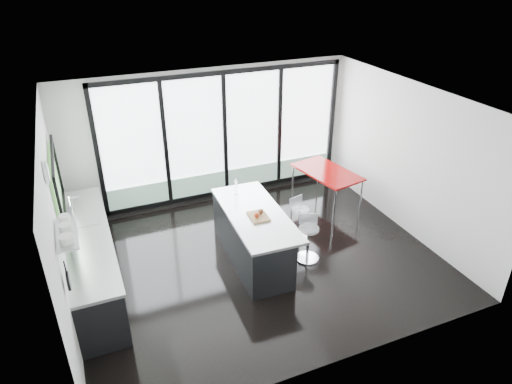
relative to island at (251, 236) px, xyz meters
name	(u,v)px	position (x,y,z in m)	size (l,w,h in m)	color
floor	(257,258)	(0.09, -0.06, -0.46)	(6.00, 5.00, 0.00)	black
ceiling	(258,103)	(0.09, -0.06, 2.34)	(6.00, 5.00, 0.00)	white
wall_back	(223,141)	(0.36, 2.41, 0.81)	(6.00, 0.09, 2.80)	beige
wall_front	(341,278)	(0.09, -2.56, 0.94)	(6.00, 0.00, 2.80)	beige
wall_left	(58,206)	(-2.89, 0.21, 1.11)	(0.26, 5.00, 2.80)	beige
wall_right	(408,158)	(3.09, -0.06, 0.94)	(0.00, 5.00, 2.80)	beige
counter_cabinets	(92,259)	(-2.59, 0.34, 0.01)	(0.69, 3.24, 1.36)	black
island	(251,236)	(0.00, 0.00, 0.00)	(1.01, 2.24, 1.17)	black
bar_stool_near	(308,243)	(0.88, -0.40, -0.13)	(0.41, 0.41, 0.64)	silver
bar_stool_far	(300,223)	(1.07, 0.26, -0.15)	(0.39, 0.39, 0.62)	silver
red_table	(326,188)	(2.17, 1.19, -0.07)	(0.82, 1.44, 0.77)	maroon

